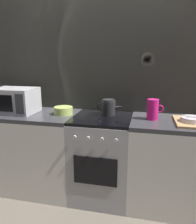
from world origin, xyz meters
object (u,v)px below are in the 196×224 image
object	(u,v)px
mixing_bowl	(63,110)
pitcher	(153,109)
kettle	(109,107)
stove_unit	(102,157)
dish_pile	(192,121)
microwave	(15,100)

from	to	relation	value
mixing_bowl	pitcher	world-z (taller)	pitcher
kettle	mixing_bowl	xyz separation A→B (m)	(-0.48, -0.08, -0.04)
stove_unit	kettle	size ratio (longest dim) A/B	3.16
stove_unit	kettle	distance (m)	0.54
kettle	pitcher	world-z (taller)	pitcher
mixing_bowl	dish_pile	world-z (taller)	mixing_bowl
stove_unit	kettle	bearing A→B (deg)	63.78
kettle	microwave	bearing A→B (deg)	-173.56
microwave	kettle	world-z (taller)	microwave
stove_unit	pitcher	bearing A→B (deg)	2.44
pitcher	dish_pile	bearing A→B (deg)	-10.09
kettle	dish_pile	size ratio (longest dim) A/B	0.71
stove_unit	microwave	distance (m)	1.14
mixing_bowl	dish_pile	distance (m)	1.29
mixing_bowl	pitcher	size ratio (longest dim) A/B	1.00
kettle	dish_pile	world-z (taller)	kettle
stove_unit	kettle	xyz separation A→B (m)	(0.05, 0.10, 0.53)
mixing_bowl	dish_pile	bearing A→B (deg)	-3.05
kettle	pitcher	bearing A→B (deg)	-10.15
pitcher	dish_pile	size ratio (longest dim) A/B	0.50
microwave	kettle	distance (m)	1.03
stove_unit	microwave	size ratio (longest dim) A/B	1.96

